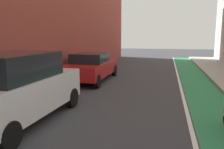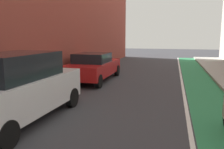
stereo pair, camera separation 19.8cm
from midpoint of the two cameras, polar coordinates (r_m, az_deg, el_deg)
ground_plane at (r=9.05m, az=4.92°, el=-6.40°), size 75.79×75.79×0.00m
bike_lane_paint at (r=10.98m, az=22.08°, el=-4.26°), size 1.60×34.45×0.00m
lane_divider_stripe at (r=10.89m, az=17.37°, el=-4.10°), size 0.12×34.45×0.00m
parked_suv_white at (r=7.19m, az=-20.83°, el=-2.77°), size 1.96×4.42×1.98m
parked_sedan_red at (r=13.02m, az=-4.02°, el=1.95°), size 1.97×4.75×1.53m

